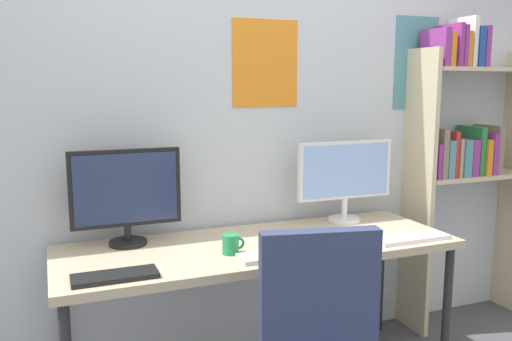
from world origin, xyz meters
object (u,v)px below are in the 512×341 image
coffee_mug (231,244)px  bookshelf (465,144)px  desk (260,254)px  keyboard_left (115,276)px  keyboard_right (411,238)px  keyboard_center (279,255)px  computer_mouse (325,243)px  monitor_right (345,175)px  monitor_left (126,193)px

coffee_mug → bookshelf: bearing=11.6°
desk → bookshelf: bookshelf is taller
keyboard_left → keyboard_right: size_ratio=0.85×
keyboard_center → coffee_mug: (-0.18, 0.12, 0.04)m
desk → keyboard_right: bearing=-17.8°
bookshelf → computer_mouse: (-1.18, -0.39, -0.38)m
desk → computer_mouse: 0.32m
bookshelf → keyboard_center: bookshelf is taller
bookshelf → keyboard_center: 1.57m
desk → monitor_right: 0.71m
keyboard_center → coffee_mug: coffee_mug is taller
monitor_left → keyboard_right: monitor_left is taller
monitor_right → keyboard_right: (0.12, -0.44, -0.25)m
keyboard_center → computer_mouse: (0.27, 0.06, 0.01)m
coffee_mug → monitor_left: bearing=142.6°
bookshelf → monitor_right: bookshelf is taller
monitor_left → monitor_right: 1.20m
computer_mouse → keyboard_center: bearing=-166.6°
bookshelf → monitor_left: bearing=-179.5°
monitor_left → keyboard_center: monitor_left is taller
desk → computer_mouse: computer_mouse is taller
keyboard_right → keyboard_left: bearing=180.0°
monitor_right → keyboard_right: monitor_right is taller
monitor_right → computer_mouse: (-0.33, -0.38, -0.25)m
keyboard_left → computer_mouse: (0.99, 0.06, 0.01)m
monitor_left → coffee_mug: (0.42, -0.32, -0.21)m
desk → monitor_left: bearing=160.5°
keyboard_right → desk: bearing=162.2°
bookshelf → keyboard_left: bearing=-168.0°
desk → keyboard_right: keyboard_right is taller
bookshelf → coffee_mug: (-1.64, -0.33, -0.35)m
computer_mouse → keyboard_right: bearing=-8.2°
monitor_right → keyboard_center: 0.79m
bookshelf → keyboard_right: size_ratio=4.77×
keyboard_center → coffee_mug: bearing=145.9°
monitor_left → keyboard_left: monitor_left is taller
keyboard_center → computer_mouse: 0.28m
computer_mouse → coffee_mug: coffee_mug is taller
bookshelf → monitor_right: bearing=-178.9°
monitor_right → keyboard_center: (-0.60, -0.44, -0.25)m
keyboard_right → computer_mouse: 0.45m
keyboard_right → computer_mouse: computer_mouse is taller
keyboard_right → coffee_mug: (-0.90, 0.12, 0.04)m
keyboard_left → keyboard_right: (1.43, 0.00, 0.00)m
desk → monitor_left: 0.71m
monitor_left → computer_mouse: (0.87, -0.38, -0.24)m
bookshelf → keyboard_left: size_ratio=5.61×
monitor_right → coffee_mug: 0.87m
monitor_left → keyboard_left: size_ratio=1.54×
monitor_right → keyboard_left: monitor_right is taller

